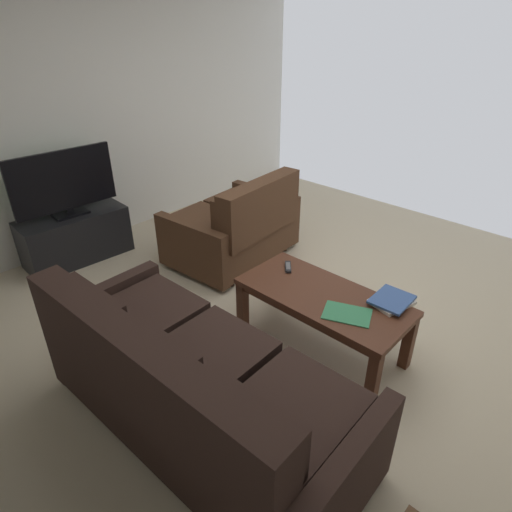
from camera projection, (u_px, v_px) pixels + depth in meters
The scene contains 10 objects.
ground_plane at pixel (316, 319), 3.57m from camera, with size 5.47×5.38×0.01m, color beige.
wall_right at pixel (113, 107), 4.54m from camera, with size 0.12×5.38×2.71m, color silver.
sofa_main at pixel (191, 386), 2.41m from camera, with size 2.02×0.93×0.91m.
loveseat_near at pixel (237, 226), 4.29m from camera, with size 0.97×1.30×0.89m.
coffee_table at pixel (323, 303), 3.08m from camera, with size 1.22×0.57×0.47m.
tv_stand at pixel (76, 237), 4.35m from camera, with size 0.49×1.03×0.49m.
flat_tv at pixel (63, 183), 4.07m from camera, with size 0.22×0.98×0.63m.
book_stack at pixel (392, 301), 2.94m from camera, with size 0.26×0.31×0.04m.
tv_remote at pixel (288, 267), 3.35m from camera, with size 0.14×0.15×0.02m.
loose_magazine at pixel (347, 314), 2.84m from camera, with size 0.21×0.31×0.01m, color #337F51.
Camera 1 is at (-1.59, 2.44, 2.19)m, focal length 30.34 mm.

